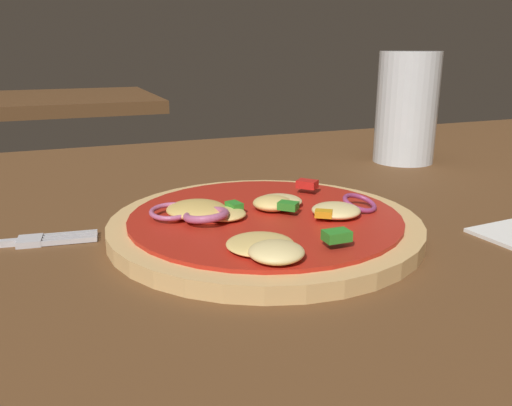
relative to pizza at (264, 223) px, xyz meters
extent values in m
cube|color=brown|center=(0.01, -0.03, -0.03)|extent=(1.45, 0.95, 0.04)
cylinder|color=tan|center=(0.00, 0.00, 0.00)|extent=(0.25, 0.25, 0.01)
cylinder|color=red|center=(0.00, 0.00, 0.01)|extent=(0.22, 0.22, 0.00)
ellipsoid|color=#EFCC72|center=(-0.03, -0.06, 0.01)|extent=(0.05, 0.05, 0.01)
ellipsoid|color=#EFCC72|center=(-0.03, 0.01, 0.01)|extent=(0.03, 0.03, 0.01)
ellipsoid|color=#F4DB8E|center=(0.02, 0.02, 0.01)|extent=(0.04, 0.04, 0.01)
ellipsoid|color=#EFCC72|center=(0.01, 0.01, 0.01)|extent=(0.03, 0.03, 0.01)
ellipsoid|color=#E5BC60|center=(-0.05, 0.02, 0.01)|extent=(0.05, 0.05, 0.01)
ellipsoid|color=#F4DB8E|center=(-0.03, -0.09, 0.01)|extent=(0.04, 0.04, 0.01)
ellipsoid|color=#F4DB8E|center=(0.05, -0.02, 0.01)|extent=(0.04, 0.04, 0.01)
torus|color=#B25984|center=(-0.05, 0.00, 0.01)|extent=(0.05, 0.05, 0.01)
torus|color=#B25984|center=(-0.07, 0.02, 0.01)|extent=(0.05, 0.05, 0.01)
torus|color=#93386B|center=(0.08, -0.01, 0.01)|extent=(0.04, 0.04, 0.01)
cube|color=#2D8C28|center=(-0.02, 0.01, 0.01)|extent=(0.01, 0.02, 0.01)
cube|color=#2D8C28|center=(0.02, -0.08, 0.02)|extent=(0.02, 0.01, 0.01)
cube|color=red|center=(0.06, 0.05, 0.02)|extent=(0.02, 0.02, 0.01)
cube|color=#2D8C28|center=(0.02, -0.01, 0.01)|extent=(0.02, 0.02, 0.01)
cube|color=orange|center=(0.04, -0.03, 0.01)|extent=(0.02, 0.01, 0.01)
cube|color=silver|center=(-0.18, 0.04, -0.01)|extent=(0.02, 0.02, 0.01)
cube|color=silver|center=(-0.15, 0.03, -0.01)|extent=(0.04, 0.01, 0.00)
cube|color=silver|center=(-0.15, 0.04, -0.01)|extent=(0.04, 0.01, 0.00)
cube|color=silver|center=(-0.15, 0.04, -0.01)|extent=(0.04, 0.01, 0.00)
cube|color=silver|center=(-0.15, 0.05, -0.01)|extent=(0.04, 0.01, 0.00)
cylinder|color=silver|center=(0.27, 0.19, 0.06)|extent=(0.08, 0.08, 0.14)
cylinder|color=#C67214|center=(0.27, 0.19, 0.04)|extent=(0.07, 0.07, 0.09)
cylinder|color=white|center=(0.27, 0.19, 0.09)|extent=(0.07, 0.07, 0.02)
cube|color=brown|center=(-0.18, 1.33, -0.03)|extent=(0.68, 0.52, 0.04)
camera|label=1|loc=(-0.15, -0.37, 0.14)|focal=37.09mm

